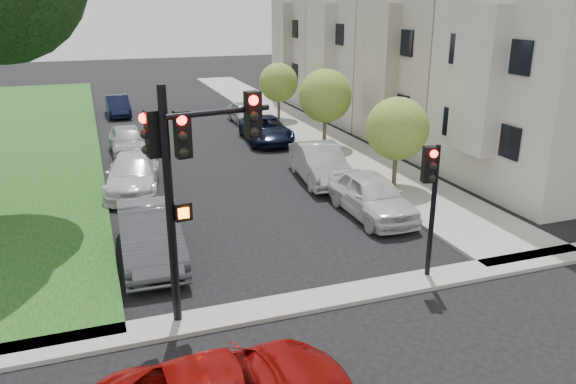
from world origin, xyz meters
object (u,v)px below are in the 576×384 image
object	(u,v)px
small_tree_a	(397,129)
car_parked_6	(133,174)
car_parked_2	(266,129)
car_parked_3	(244,113)
small_tree_c	(279,83)
car_parked_7	(128,141)
car_parked_1	(320,163)
traffic_signal_main	(187,164)
car_parked_9	(118,106)
traffic_signal_secondary	(431,188)
car_parked_0	(372,195)
car_parked_5	(150,234)
small_tree_b	(325,96)

from	to	relation	value
small_tree_a	car_parked_6	xyz separation A→B (m)	(-10.10, 3.33, -1.80)
car_parked_2	car_parked_3	size ratio (longest dim) A/B	1.31
small_tree_c	car_parked_7	bearing A→B (deg)	-150.86
car_parked_1	traffic_signal_main	bearing A→B (deg)	-121.34
car_parked_3	car_parked_9	bearing A→B (deg)	145.10
traffic_signal_secondary	car_parked_6	size ratio (longest dim) A/B	0.77
car_parked_0	car_parked_5	world-z (taller)	car_parked_5
car_parked_3	car_parked_6	world-z (taller)	car_parked_6
small_tree_a	car_parked_1	world-z (taller)	small_tree_a
traffic_signal_main	car_parked_9	bearing A→B (deg)	90.25
traffic_signal_main	car_parked_3	world-z (taller)	traffic_signal_main
traffic_signal_main	car_parked_2	xyz separation A→B (m)	(7.07, 16.81, -3.24)
car_parked_1	car_parked_6	distance (m)	7.76
car_parked_0	car_parked_3	size ratio (longest dim) A/B	1.20
small_tree_c	car_parked_6	size ratio (longest dim) A/B	0.74
small_tree_b	car_parked_6	bearing A→B (deg)	-158.59
traffic_signal_main	traffic_signal_secondary	world-z (taller)	traffic_signal_main
car_parked_5	car_parked_7	xyz separation A→B (m)	(0.33, 12.76, -0.08)
small_tree_c	small_tree_a	bearing A→B (deg)	-90.00
car_parked_2	car_parked_7	size ratio (longest dim) A/B	1.16
small_tree_a	car_parked_0	world-z (taller)	small_tree_a
small_tree_b	car_parked_3	bearing A→B (deg)	106.29
car_parked_6	small_tree_b	bearing A→B (deg)	30.17
car_parked_0	car_parked_5	xyz separation A→B (m)	(-7.88, -1.05, 0.03)
small_tree_b	car_parked_1	size ratio (longest dim) A/B	0.86
small_tree_b	car_parked_1	world-z (taller)	small_tree_b
car_parked_0	car_parked_3	distance (m)	17.37
car_parked_1	small_tree_a	bearing A→B (deg)	-33.30
car_parked_0	car_parked_1	size ratio (longest dim) A/B	0.95
small_tree_b	traffic_signal_main	size ratio (longest dim) A/B	0.72
small_tree_a	car_parked_6	bearing A→B (deg)	161.75
traffic_signal_secondary	car_parked_1	size ratio (longest dim) A/B	0.80
small_tree_a	car_parked_0	distance (m)	3.76
small_tree_a	car_parked_3	size ratio (longest dim) A/B	1.00
car_parked_0	car_parked_9	distance (m)	23.57
car_parked_2	car_parked_0	bearing A→B (deg)	-84.82
car_parked_0	small_tree_a	bearing A→B (deg)	46.55
car_parked_9	car_parked_3	bearing A→B (deg)	-35.21
traffic_signal_main	car_parked_6	world-z (taller)	traffic_signal_main
small_tree_a	car_parked_3	bearing A→B (deg)	98.52
small_tree_b	car_parked_5	distance (m)	14.93
car_parked_6	car_parked_9	world-z (taller)	car_parked_6
car_parked_7	car_parked_5	bearing A→B (deg)	-92.69
small_tree_c	car_parked_9	distance (m)	11.12
car_parked_0	traffic_signal_secondary	bearing A→B (deg)	-100.32
small_tree_c	car_parked_7	xyz separation A→B (m)	(-9.84, -5.49, -1.72)
car_parked_1	small_tree_b	bearing A→B (deg)	71.22
car_parked_7	traffic_signal_secondary	bearing A→B (deg)	-69.35
car_parked_0	car_parked_6	bearing A→B (deg)	143.86
traffic_signal_secondary	car_parked_7	size ratio (longest dim) A/B	0.90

